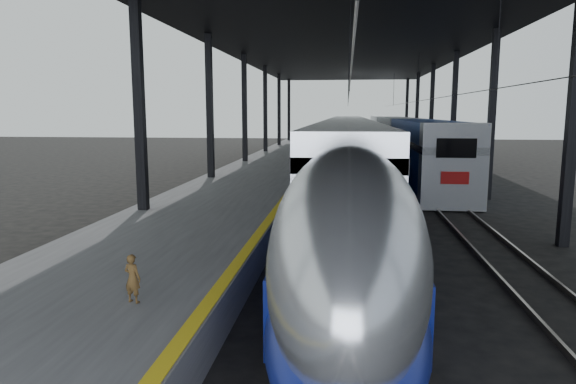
# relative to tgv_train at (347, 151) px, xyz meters

# --- Properties ---
(ground) EXTENTS (160.00, 160.00, 0.00)m
(ground) POSITION_rel_tgv_train_xyz_m (-2.00, -23.26, -1.98)
(ground) COLOR black
(ground) RESTS_ON ground
(platform) EXTENTS (6.00, 80.00, 1.00)m
(platform) POSITION_rel_tgv_train_xyz_m (-5.50, -3.26, -1.48)
(platform) COLOR #4C4C4F
(platform) RESTS_ON ground
(yellow_strip) EXTENTS (0.30, 80.00, 0.01)m
(yellow_strip) POSITION_rel_tgv_train_xyz_m (-2.70, -3.26, -0.97)
(yellow_strip) COLOR gold
(yellow_strip) RESTS_ON platform
(rails) EXTENTS (6.52, 80.00, 0.16)m
(rails) POSITION_rel_tgv_train_xyz_m (2.50, -3.26, -1.90)
(rails) COLOR slate
(rails) RESTS_ON ground
(canopy) EXTENTS (18.00, 75.00, 9.47)m
(canopy) POSITION_rel_tgv_train_xyz_m (-0.10, -3.26, 7.14)
(canopy) COLOR black
(canopy) RESTS_ON ground
(tgv_train) EXTENTS (2.95, 65.20, 4.23)m
(tgv_train) POSITION_rel_tgv_train_xyz_m (0.00, 0.00, 0.00)
(tgv_train) COLOR #B6B9BE
(tgv_train) RESTS_ON ground
(second_train) EXTENTS (3.05, 56.05, 4.21)m
(second_train) POSITION_rel_tgv_train_xyz_m (5.00, 14.92, 0.15)
(second_train) COLOR navy
(second_train) RESTS_ON ground
(child) EXTENTS (0.41, 0.32, 0.98)m
(child) POSITION_rel_tgv_train_xyz_m (-4.17, -27.72, -0.49)
(child) COLOR #51391B
(child) RESTS_ON platform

